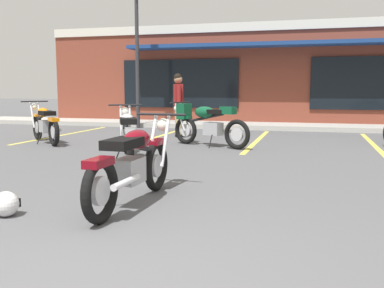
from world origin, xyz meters
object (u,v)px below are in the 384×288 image
motorcycle_foreground_classic (133,164)px  parking_lot_lamp_post (135,19)px  person_in_black_shirt (178,101)px  helmet_on_pavement (6,204)px  motorcycle_black_cruiser (206,123)px  motorcycle_red_sportbike (45,123)px  motorcycle_blue_standard (128,134)px

motorcycle_foreground_classic → parking_lot_lamp_post: (-3.60, 8.80, 3.01)m
person_in_black_shirt → helmet_on_pavement: bearing=-86.3°
motorcycle_black_cruiser → parking_lot_lamp_post: 5.73m
motorcycle_red_sportbike → motorcycle_foreground_classic: bearing=-47.6°
person_in_black_shirt → motorcycle_foreground_classic: bearing=-77.0°
parking_lot_lamp_post → person_in_black_shirt: bearing=-45.8°
motorcycle_foreground_classic → motorcycle_red_sportbike: same height
motorcycle_foreground_classic → helmet_on_pavement: (-1.06, -0.78, -0.33)m
motorcycle_red_sportbike → parking_lot_lamp_post: size_ratio=0.32×
helmet_on_pavement → parking_lot_lamp_post: parking_lot_lamp_post is taller
motorcycle_red_sportbike → motorcycle_black_cruiser: bearing=6.6°
person_in_black_shirt → parking_lot_lamp_post: 3.88m
motorcycle_foreground_classic → motorcycle_black_cruiser: 5.08m
motorcycle_black_cruiser → helmet_on_pavement: 5.90m
helmet_on_pavement → parking_lot_lamp_post: size_ratio=0.05×
motorcycle_black_cruiser → motorcycle_blue_standard: size_ratio=1.01×
motorcycle_blue_standard → motorcycle_foreground_classic: bearing=-65.3°
motorcycle_red_sportbike → motorcycle_blue_standard: bearing=-30.5°
motorcycle_blue_standard → motorcycle_red_sportbike: bearing=149.5°
motorcycle_red_sportbike → person_in_black_shirt: (2.68, 2.06, 0.49)m
helmet_on_pavement → motorcycle_red_sportbike: bearing=120.3°
person_in_black_shirt → parking_lot_lamp_post: bearing=134.2°
motorcycle_black_cruiser → motorcycle_blue_standard: same height
motorcycle_blue_standard → helmet_on_pavement: motorcycle_blue_standard is taller
helmet_on_pavement → motorcycle_black_cruiser: bearing=83.4°
parking_lot_lamp_post → motorcycle_blue_standard: bearing=-69.0°
motorcycle_foreground_classic → parking_lot_lamp_post: size_ratio=0.39×
motorcycle_red_sportbike → motorcycle_blue_standard: (2.87, -1.69, 0.00)m
motorcycle_red_sportbike → motorcycle_black_cruiser: same height
motorcycle_foreground_classic → helmet_on_pavement: size_ratio=8.11×
motorcycle_blue_standard → parking_lot_lamp_post: bearing=111.0°
motorcycle_red_sportbike → parking_lot_lamp_post: 5.18m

